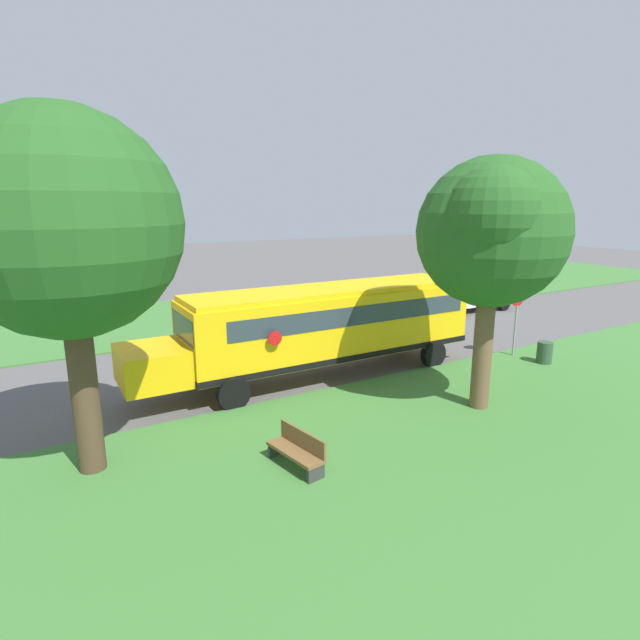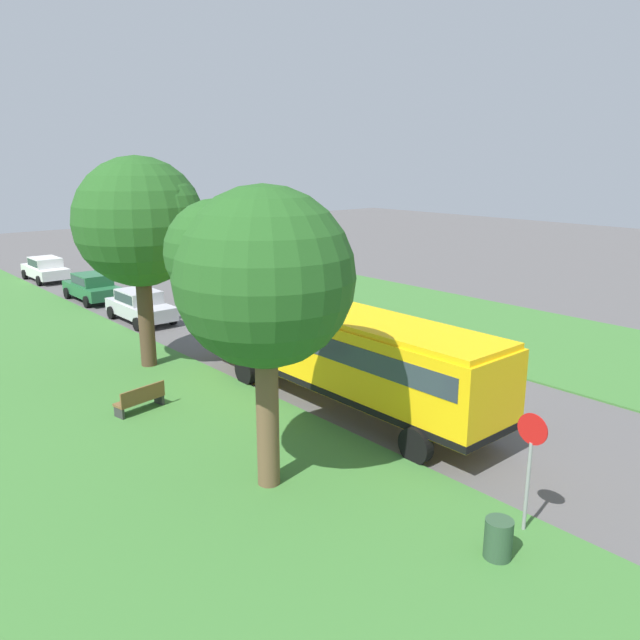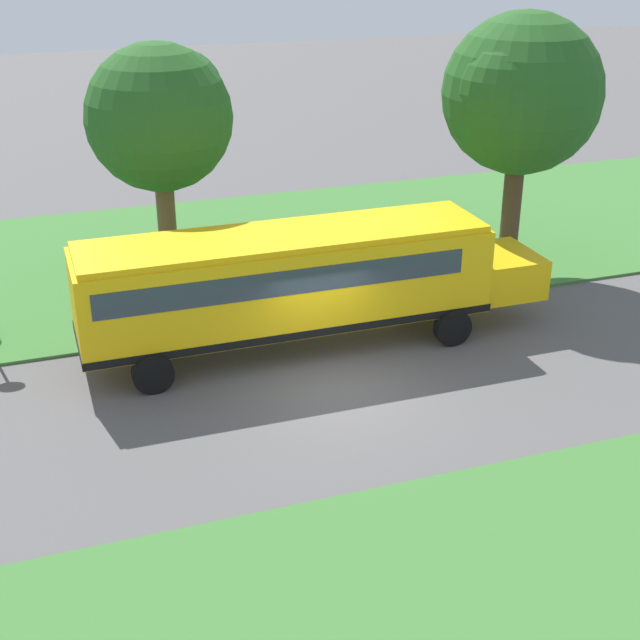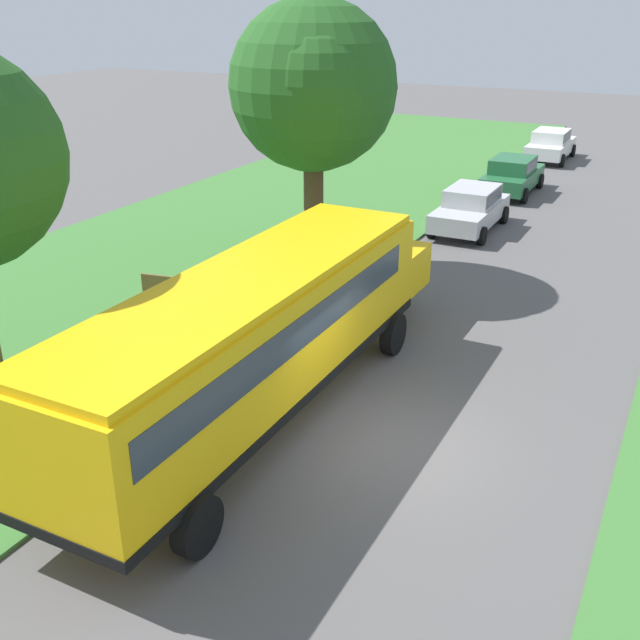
{
  "view_description": "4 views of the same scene",
  "coord_description": "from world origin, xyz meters",
  "px_view_note": "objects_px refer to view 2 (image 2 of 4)",
  "views": [
    {
      "loc": [
        -17.2,
        8.47,
        5.98
      ],
      "look_at": [
        -2.01,
        -0.39,
        1.87
      ],
      "focal_mm": 28.0,
      "sensor_mm": 36.0,
      "label": 1
    },
    {
      "loc": [
        -15.65,
        -13.89,
        7.77
      ],
      "look_at": [
        -0.52,
        3.61,
        1.81
      ],
      "focal_mm": 35.0,
      "sensor_mm": 36.0,
      "label": 2
    },
    {
      "loc": [
        17.45,
        -6.49,
        10.49
      ],
      "look_at": [
        -0.91,
        -0.16,
        1.51
      ],
      "focal_mm": 50.0,
      "sensor_mm": 36.0,
      "label": 3
    },
    {
      "loc": [
        4.42,
        -11.47,
        7.88
      ],
      "look_at": [
        -2.8,
        2.59,
        1.01
      ],
      "focal_mm": 42.0,
      "sensor_mm": 36.0,
      "label": 4
    }
  ],
  "objects_px": {
    "car_silver_nearest": "(140,304)",
    "trash_bin": "(498,540)",
    "car_white_furthest": "(45,268)",
    "park_bench": "(141,399)",
    "oak_tree_roadside_mid": "(144,222)",
    "oak_tree_beside_bus": "(257,275)",
    "stop_sign": "(530,459)",
    "car_green_middle": "(92,286)",
    "school_bus": "(347,350)"
  },
  "relations": [
    {
      "from": "stop_sign",
      "to": "oak_tree_beside_bus",
      "type": "bearing_deg",
      "value": 120.13
    },
    {
      "from": "stop_sign",
      "to": "trash_bin",
      "type": "height_order",
      "value": "stop_sign"
    },
    {
      "from": "park_bench",
      "to": "stop_sign",
      "type": "bearing_deg",
      "value": -73.8
    },
    {
      "from": "oak_tree_beside_bus",
      "to": "park_bench",
      "type": "relative_size",
      "value": 4.38
    },
    {
      "from": "car_green_middle",
      "to": "oak_tree_roadside_mid",
      "type": "xyz_separation_m",
      "value": [
        -2.76,
        -13.06,
        4.71
      ]
    },
    {
      "from": "car_white_furthest",
      "to": "trash_bin",
      "type": "distance_m",
      "value": 36.75
    },
    {
      "from": "car_green_middle",
      "to": "oak_tree_roadside_mid",
      "type": "height_order",
      "value": "oak_tree_roadside_mid"
    },
    {
      "from": "school_bus",
      "to": "trash_bin",
      "type": "bearing_deg",
      "value": -112.34
    },
    {
      "from": "car_green_middle",
      "to": "trash_bin",
      "type": "bearing_deg",
      "value": -96.11
    },
    {
      "from": "oak_tree_roadside_mid",
      "to": "trash_bin",
      "type": "height_order",
      "value": "oak_tree_roadside_mid"
    },
    {
      "from": "car_silver_nearest",
      "to": "oak_tree_roadside_mid",
      "type": "height_order",
      "value": "oak_tree_roadside_mid"
    },
    {
      "from": "car_silver_nearest",
      "to": "car_white_furthest",
      "type": "distance_m",
      "value": 14.1
    },
    {
      "from": "oak_tree_roadside_mid",
      "to": "park_bench",
      "type": "height_order",
      "value": "oak_tree_roadside_mid"
    },
    {
      "from": "oak_tree_beside_bus",
      "to": "stop_sign",
      "type": "distance_m",
      "value": 7.07
    },
    {
      "from": "school_bus",
      "to": "oak_tree_beside_bus",
      "type": "bearing_deg",
      "value": -155.47
    },
    {
      "from": "park_bench",
      "to": "car_silver_nearest",
      "type": "bearing_deg",
      "value": 64.74
    },
    {
      "from": "car_silver_nearest",
      "to": "car_white_furthest",
      "type": "bearing_deg",
      "value": 90.0
    },
    {
      "from": "car_green_middle",
      "to": "stop_sign",
      "type": "relative_size",
      "value": 1.61
    },
    {
      "from": "school_bus",
      "to": "trash_bin",
      "type": "distance_m",
      "value": 8.53
    },
    {
      "from": "car_white_furthest",
      "to": "trash_bin",
      "type": "bearing_deg",
      "value": -94.78
    },
    {
      "from": "stop_sign",
      "to": "park_bench",
      "type": "bearing_deg",
      "value": 106.2
    },
    {
      "from": "car_green_middle",
      "to": "oak_tree_roadside_mid",
      "type": "bearing_deg",
      "value": -101.93
    },
    {
      "from": "car_white_furthest",
      "to": "oak_tree_roadside_mid",
      "type": "height_order",
      "value": "oak_tree_roadside_mid"
    },
    {
      "from": "car_silver_nearest",
      "to": "car_white_furthest",
      "type": "relative_size",
      "value": 1.0
    },
    {
      "from": "school_bus",
      "to": "oak_tree_roadside_mid",
      "type": "distance_m",
      "value": 9.09
    },
    {
      "from": "car_green_middle",
      "to": "park_bench",
      "type": "height_order",
      "value": "car_green_middle"
    },
    {
      "from": "school_bus",
      "to": "oak_tree_beside_bus",
      "type": "xyz_separation_m",
      "value": [
        -5.01,
        -2.29,
        3.33
      ]
    },
    {
      "from": "school_bus",
      "to": "car_silver_nearest",
      "type": "height_order",
      "value": "school_bus"
    },
    {
      "from": "school_bus",
      "to": "car_green_middle",
      "type": "bearing_deg",
      "value": 90.36
    },
    {
      "from": "car_white_furthest",
      "to": "park_bench",
      "type": "distance_m",
      "value": 25.5
    },
    {
      "from": "car_green_middle",
      "to": "car_silver_nearest",
      "type": "bearing_deg",
      "value": -90.0
    },
    {
      "from": "oak_tree_beside_bus",
      "to": "car_silver_nearest",
      "type": "bearing_deg",
      "value": 74.02
    },
    {
      "from": "oak_tree_beside_bus",
      "to": "park_bench",
      "type": "distance_m",
      "value": 7.8
    },
    {
      "from": "school_bus",
      "to": "car_green_middle",
      "type": "height_order",
      "value": "school_bus"
    },
    {
      "from": "stop_sign",
      "to": "car_white_furthest",
      "type": "bearing_deg",
      "value": 87.17
    },
    {
      "from": "car_white_furthest",
      "to": "oak_tree_beside_bus",
      "type": "height_order",
      "value": "oak_tree_beside_bus"
    },
    {
      "from": "oak_tree_beside_bus",
      "to": "stop_sign",
      "type": "relative_size",
      "value": 2.66
    },
    {
      "from": "car_green_middle",
      "to": "park_bench",
      "type": "relative_size",
      "value": 2.65
    },
    {
      "from": "car_green_middle",
      "to": "oak_tree_beside_bus",
      "type": "bearing_deg",
      "value": -101.9
    },
    {
      "from": "school_bus",
      "to": "oak_tree_roadside_mid",
      "type": "relative_size",
      "value": 1.56
    },
    {
      "from": "school_bus",
      "to": "trash_bin",
      "type": "height_order",
      "value": "school_bus"
    },
    {
      "from": "school_bus",
      "to": "park_bench",
      "type": "distance_m",
      "value": 6.69
    },
    {
      "from": "car_green_middle",
      "to": "oak_tree_beside_bus",
      "type": "height_order",
      "value": "oak_tree_beside_bus"
    },
    {
      "from": "car_green_middle",
      "to": "car_white_furthest",
      "type": "xyz_separation_m",
      "value": [
        0.0,
        7.99,
        0.0
      ]
    },
    {
      "from": "car_silver_nearest",
      "to": "trash_bin",
      "type": "bearing_deg",
      "value": -97.75
    },
    {
      "from": "car_green_middle",
      "to": "park_bench",
      "type": "distance_m",
      "value": 17.75
    },
    {
      "from": "car_green_middle",
      "to": "trash_bin",
      "type": "distance_m",
      "value": 28.8
    },
    {
      "from": "oak_tree_roadside_mid",
      "to": "stop_sign",
      "type": "distance_m",
      "value": 15.89
    },
    {
      "from": "oak_tree_beside_bus",
      "to": "car_green_middle",
      "type": "bearing_deg",
      "value": 78.1
    },
    {
      "from": "car_white_furthest",
      "to": "park_bench",
      "type": "xyz_separation_m",
      "value": [
        -5.13,
        -24.97,
        -0.4
      ]
    }
  ]
}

